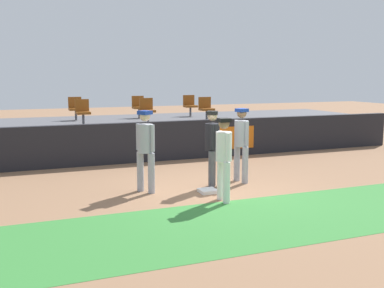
% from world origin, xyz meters
% --- Properties ---
extents(ground_plane, '(60.00, 60.00, 0.00)m').
position_xyz_m(ground_plane, '(0.00, 0.00, 0.00)').
color(ground_plane, '#936B4C').
extents(grass_foreground_strip, '(18.00, 2.80, 0.01)m').
position_xyz_m(grass_foreground_strip, '(0.00, -2.28, 0.00)').
color(grass_foreground_strip, '#388438').
rests_on(grass_foreground_strip, ground_plane).
extents(first_base, '(0.40, 0.40, 0.08)m').
position_xyz_m(first_base, '(-0.29, -0.07, 0.04)').
color(first_base, white).
rests_on(first_base, ground_plane).
extents(player_fielder_home, '(0.35, 0.56, 1.80)m').
position_xyz_m(player_fielder_home, '(-0.27, -0.85, 1.04)').
color(player_fielder_home, white).
rests_on(player_fielder_home, ground_plane).
extents(player_runner_visitor, '(0.41, 0.52, 1.87)m').
position_xyz_m(player_runner_visitor, '(0.92, 0.61, 1.09)').
color(player_runner_visitor, '#9EA3AD').
rests_on(player_runner_visitor, ground_plane).
extents(player_coach_visitor, '(0.50, 0.50, 1.89)m').
position_xyz_m(player_coach_visitor, '(-1.60, 0.53, 1.10)').
color(player_coach_visitor, '#9EA3AD').
rests_on(player_coach_visitor, ground_plane).
extents(player_umpire, '(0.48, 0.48, 1.85)m').
position_xyz_m(player_umpire, '(0.02, 0.39, 1.07)').
color(player_umpire, '#4C4C51').
rests_on(player_umpire, ground_plane).
extents(field_wall, '(18.00, 0.26, 1.25)m').
position_xyz_m(field_wall, '(0.01, 4.20, 0.63)').
color(field_wall, black).
rests_on(field_wall, ground_plane).
extents(bleacher_platform, '(18.00, 4.80, 1.09)m').
position_xyz_m(bleacher_platform, '(0.00, 6.77, 0.54)').
color(bleacher_platform, '#59595E').
rests_on(bleacher_platform, ground_plane).
extents(seat_front_right, '(0.47, 0.44, 0.84)m').
position_xyz_m(seat_front_right, '(2.13, 5.64, 1.56)').
color(seat_front_right, '#4C4C51').
rests_on(seat_front_right, bleacher_platform).
extents(seat_front_center, '(0.47, 0.44, 0.84)m').
position_xyz_m(seat_front_center, '(-0.08, 5.64, 1.56)').
color(seat_front_center, '#4C4C51').
rests_on(seat_front_center, bleacher_platform).
extents(seat_front_left, '(0.44, 0.44, 0.84)m').
position_xyz_m(seat_front_left, '(-2.26, 5.64, 1.56)').
color(seat_front_left, '#4C4C51').
rests_on(seat_front_left, bleacher_platform).
extents(seat_back_left, '(0.47, 0.44, 0.84)m').
position_xyz_m(seat_back_left, '(-2.26, 7.44, 1.56)').
color(seat_back_left, '#4C4C51').
rests_on(seat_back_left, bleacher_platform).
extents(seat_back_right, '(0.47, 0.44, 0.84)m').
position_xyz_m(seat_back_right, '(2.21, 7.44, 1.56)').
color(seat_back_right, '#4C4C51').
rests_on(seat_back_right, bleacher_platform).
extents(seat_back_center, '(0.46, 0.44, 0.84)m').
position_xyz_m(seat_back_center, '(0.11, 7.44, 1.56)').
color(seat_back_center, '#4C4C51').
rests_on(seat_back_center, bleacher_platform).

